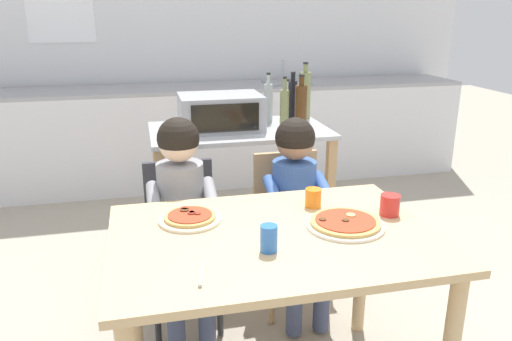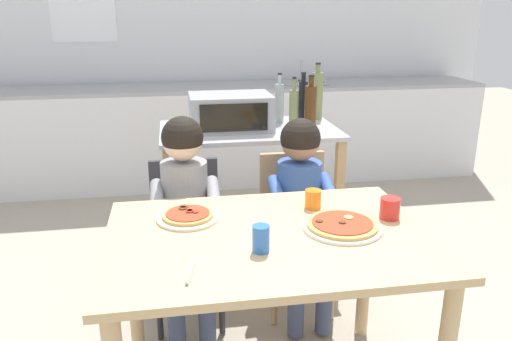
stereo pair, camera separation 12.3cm
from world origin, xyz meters
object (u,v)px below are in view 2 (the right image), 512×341
Objects in this scene: bottle_tall_green_wine at (294,110)px; child_in_blue_striped_shirt at (302,194)px; child_in_grey_shirt at (185,201)px; serving_spoon at (190,272)px; dining_chair_right at (295,219)px; toaster_oven at (231,112)px; dining_chair_left at (186,230)px; drinking_cup_red at (390,208)px; drinking_cup_blue at (261,239)px; kitchen_island_cart at (249,173)px; dining_table at (269,261)px; bottle_brown_beer at (303,104)px; bottle_slim_sauce at (317,95)px; pizza_plate_white at (342,226)px; bottle_clear_vinegar at (300,106)px; pizza_plate_cream at (188,216)px; drinking_cup_orange at (313,199)px; bottle_squat_spirits at (279,102)px; bottle_dark_olive_oil at (310,108)px.

bottle_tall_green_wine is 0.31× the size of child_in_blue_striped_shirt.
serving_spoon is (-0.01, -0.80, 0.07)m from child_in_grey_shirt.
toaster_oven is at bearing 117.74° from dining_chair_right.
child_in_grey_shirt reaches higher than dining_chair_left.
drinking_cup_blue reaches higher than drinking_cup_red.
kitchen_island_cart reaches higher than dining_table.
bottle_brown_beer is 1.42m from drinking_cup_blue.
dining_chair_right is 1.15m from serving_spoon.
bottle_slim_sauce is 1.48m from pizza_plate_white.
bottle_clear_vinegar reaches higher than serving_spoon.
drinking_cup_blue reaches higher than serving_spoon.
bottle_brown_beer reaches higher than dining_chair_left.
dining_table is at bearing 66.57° from drinking_cup_blue.
pizza_plate_white is at bearing -90.00° from dining_chair_right.
pizza_plate_cream is at bearing 126.69° from drinking_cup_blue.
kitchen_island_cart is 2.21× the size of toaster_oven.
dining_chair_left is at bearing -147.68° from bottle_tall_green_wine.
toaster_oven is at bearing 89.74° from dining_table.
bottle_slim_sauce is 1.27m from child_in_grey_shirt.
drinking_cup_orange is (-0.12, -0.86, -0.20)m from bottle_tall_green_wine.
toaster_oven is 0.46m from bottle_clear_vinegar.
bottle_clear_vinegar is 1.28m from drinking_cup_red.
child_in_blue_striped_shirt is (-0.07, -0.49, -0.32)m from bottle_tall_green_wine.
pizza_plate_white is (-0.31, -1.42, -0.25)m from bottle_slim_sauce.
drinking_cup_red is at bearing -32.10° from child_in_grey_shirt.
kitchen_island_cart is 0.87× the size of dining_table.
drinking_cup_orange is at bearing -33.28° from child_in_grey_shirt.
kitchen_island_cart is 0.48m from bottle_squat_spirits.
bottle_brown_beer is 3.46× the size of drinking_cup_blue.
bottle_clear_vinegar reaches higher than drinking_cup_orange.
kitchen_island_cart is 4.27× the size of pizza_plate_cream.
bottle_dark_olive_oil is at bearing -19.70° from toaster_oven.
bottle_tall_green_wine is 0.91m from dining_chair_left.
bottle_slim_sauce is 0.16m from bottle_clear_vinegar.
bottle_slim_sauce reaches higher than child_in_grey_shirt.
kitchen_island_cart reaches higher than drinking_cup_orange.
drinking_cup_red is at bearing 17.79° from pizza_plate_white.
kitchen_island_cart is 3.94× the size of bottle_clear_vinegar.
dining_chair_right is at bearing 68.26° from drinking_cup_blue.
child_in_grey_shirt is at bearing 146.72° from drinking_cup_orange.
bottle_tall_green_wine is (-0.11, -0.26, 0.03)m from bottle_clear_vinegar.
kitchen_island_cart is 0.99× the size of child_in_grey_shirt.
bottle_clear_vinegar is 0.33× the size of dining_chair_right.
serving_spoon is at bearing -158.72° from drinking_cup_red.
child_in_blue_striped_shirt is at bearing 3.04° from child_in_grey_shirt.
drinking_cup_red reaches higher than drinking_cup_orange.
drinking_cup_orange is at bearing 44.20° from dining_table.
bottle_clear_vinegar reaches higher than dining_table.
drinking_cup_orange is (-0.23, -1.12, -0.17)m from bottle_clear_vinegar.
child_in_grey_shirt is 4.29× the size of pizza_plate_cream.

